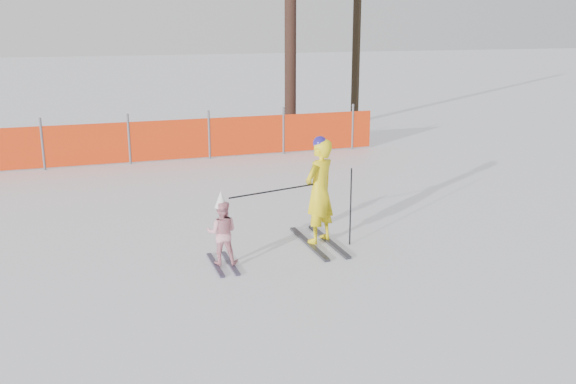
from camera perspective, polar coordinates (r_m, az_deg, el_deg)
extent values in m
plane|color=white|center=(9.33, 0.98, -6.70)|extent=(120.00, 120.00, 0.00)
cube|color=black|center=(10.23, 1.86, -4.59)|extent=(0.09, 1.60, 0.04)
cube|color=black|center=(10.35, 3.63, -4.38)|extent=(0.09, 1.60, 0.04)
imported|color=yellow|center=(10.04, 2.81, 0.08)|extent=(0.72, 0.66, 1.66)
sphere|color=navy|center=(9.87, 2.87, 4.36)|extent=(0.22, 0.22, 0.22)
cube|color=black|center=(9.43, -6.47, -6.45)|extent=(0.09, 0.96, 0.03)
cube|color=black|center=(9.48, -5.16, -6.31)|extent=(0.09, 0.96, 0.03)
imported|color=pink|center=(9.29, -5.89, -3.60)|extent=(0.54, 0.48, 0.94)
cone|color=white|center=(9.14, -5.97, -0.63)|extent=(0.19, 0.19, 0.24)
cylinder|color=black|center=(10.09, 5.58, -1.33)|extent=(0.02, 0.02, 1.25)
cylinder|color=black|center=(9.55, -1.38, 0.08)|extent=(1.43, 0.39, 0.02)
cylinder|color=#595960|center=(16.26, -20.99, 4.00)|extent=(0.06, 0.06, 1.25)
cylinder|color=#595960|center=(16.29, -13.95, 4.58)|extent=(0.06, 0.06, 1.25)
cylinder|color=#595960|center=(16.56, -7.03, 5.07)|extent=(0.06, 0.06, 1.25)
cylinder|color=#595960|center=(17.06, -0.41, 5.48)|extent=(0.06, 0.06, 1.25)
cylinder|color=#595960|center=(17.78, 5.76, 5.79)|extent=(0.06, 0.06, 1.25)
cube|color=red|center=(16.26, -16.53, 4.11)|extent=(14.52, 0.03, 1.00)
cylinder|color=#311C15|center=(19.38, 0.22, 14.62)|extent=(0.34, 0.34, 6.64)
cylinder|color=black|center=(22.35, 6.09, 13.02)|extent=(0.27, 0.27, 5.41)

